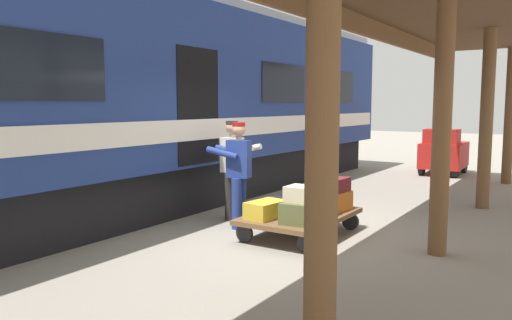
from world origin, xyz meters
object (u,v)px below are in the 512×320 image
object	(u,v)px
suitcase_olive_duffel	(301,212)
baggage_tug	(443,152)
luggage_cart	(300,217)
suitcase_orange_carryall	(332,201)
porter_by_door	(233,166)
suitcase_navy_fabric	(300,199)
suitcase_slate_roller	(317,207)
suitcase_maroon_trunk	(334,185)
suitcase_brown_leather	(319,191)
train_car	(137,100)
suitcase_black_hardshell	(284,205)
suitcase_yellow_case	(266,210)
suitcase_cream_canvas	(301,194)
porter_in_overalls	(238,171)

from	to	relation	value
suitcase_olive_duffel	baggage_tug	bearing A→B (deg)	-89.74
luggage_cart	suitcase_orange_carryall	size ratio (longest dim) A/B	3.44
porter_by_door	suitcase_navy_fabric	bearing A→B (deg)	-173.12
suitcase_olive_duffel	porter_by_door	xyz separation A→B (m)	(1.79, -0.89, 0.43)
suitcase_slate_roller	suitcase_maroon_trunk	distance (m)	0.58
suitcase_slate_roller	porter_by_door	distance (m)	1.88
suitcase_orange_carryall	porter_by_door	xyz separation A→B (m)	(1.79, 0.15, 0.44)
suitcase_navy_fabric	suitcase_brown_leather	world-z (taller)	suitcase_brown_leather
suitcase_navy_fabric	baggage_tug	world-z (taller)	baggage_tug
train_car	suitcase_maroon_trunk	world-z (taller)	train_car
train_car	suitcase_black_hardshell	world-z (taller)	train_car
suitcase_orange_carryall	suitcase_yellow_case	world-z (taller)	suitcase_orange_carryall
suitcase_orange_carryall	suitcase_cream_canvas	distance (m)	1.05
suitcase_cream_canvas	baggage_tug	bearing A→B (deg)	-89.85
suitcase_yellow_case	porter_in_overalls	size ratio (longest dim) A/B	0.35
train_car	porter_in_overalls	world-z (taller)	train_car
suitcase_olive_duffel	suitcase_navy_fabric	bearing A→B (deg)	-61.48
suitcase_navy_fabric	suitcase_cream_canvas	size ratio (longest dim) A/B	1.43
porter_by_door	suitcase_brown_leather	bearing A→B (deg)	169.23
porter_in_overalls	luggage_cart	bearing A→B (deg)	-175.84
suitcase_slate_roller	suitcase_yellow_case	bearing A→B (deg)	42.62
suitcase_navy_fabric	suitcase_brown_leather	bearing A→B (deg)	139.48
suitcase_navy_fabric	suitcase_brown_leather	distance (m)	0.80
suitcase_navy_fabric	suitcase_black_hardshell	bearing A→B (deg)	90.00
suitcase_orange_carryall	porter_by_door	world-z (taller)	porter_by_door
suitcase_slate_roller	suitcase_brown_leather	bearing A→B (deg)	-101.49
suitcase_cream_canvas	suitcase_brown_leather	bearing A→B (deg)	-92.59
luggage_cart	porter_in_overalls	xyz separation A→B (m)	(1.09, 0.08, 0.63)
suitcase_orange_carryall	porter_in_overalls	bearing A→B (deg)	23.58
suitcase_olive_duffel	porter_in_overalls	distance (m)	1.51
luggage_cart	suitcase_black_hardshell	distance (m)	0.32
baggage_tug	suitcase_cream_canvas	bearing A→B (deg)	90.15
luggage_cart	suitcase_brown_leather	world-z (taller)	suitcase_brown_leather
porter_in_overalls	porter_by_door	distance (m)	0.61
suitcase_slate_roller	suitcase_black_hardshell	distance (m)	0.57
suitcase_maroon_trunk	porter_by_door	xyz separation A→B (m)	(1.83, 0.13, 0.18)
suitcase_cream_canvas	baggage_tug	world-z (taller)	baggage_tug
train_car	baggage_tug	xyz separation A→B (m)	(-3.82, -8.05, -1.43)
luggage_cart	suitcase_maroon_trunk	world-z (taller)	suitcase_maroon_trunk
suitcase_navy_fabric	suitcase_cream_canvas	xyz separation A→B (m)	(-0.55, 1.02, 0.30)
suitcase_maroon_trunk	suitcase_orange_carryall	bearing A→B (deg)	-22.76
suitcase_olive_duffel	suitcase_cream_canvas	world-z (taller)	suitcase_cream_canvas
train_car	suitcase_cream_canvas	world-z (taller)	train_car
suitcase_slate_roller	suitcase_navy_fabric	size ratio (longest dim) A/B	1.14
luggage_cart	suitcase_maroon_trunk	xyz separation A→B (m)	(-0.32, -0.51, 0.45)
suitcase_navy_fabric	porter_by_door	distance (m)	1.32
baggage_tug	train_car	bearing A→B (deg)	64.62
suitcase_brown_leather	baggage_tug	xyz separation A→B (m)	(0.05, -8.17, -0.08)
train_car	suitcase_slate_roller	world-z (taller)	train_car
suitcase_black_hardshell	suitcase_yellow_case	xyz separation A→B (m)	(0.00, 0.52, 0.03)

